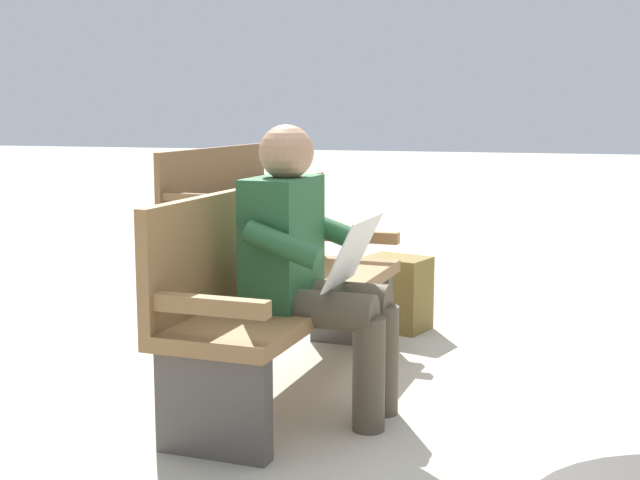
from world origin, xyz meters
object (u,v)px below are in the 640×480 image
object	(u,v)px
bench_near	(280,287)
person_seated	(308,263)
backpack	(398,293)
bench_far	(231,200)

from	to	relation	value
bench_near	person_seated	world-z (taller)	person_seated
person_seated	bench_near	bearing A→B (deg)	-138.45
bench_near	person_seated	xyz separation A→B (m)	(0.28, 0.21, 0.17)
bench_near	person_seated	bearing A→B (deg)	41.55
bench_near	backpack	distance (m)	1.24
person_seated	bench_far	xyz separation A→B (m)	(-3.56, -1.71, -0.17)
bench_near	bench_far	bearing A→B (deg)	-150.82
backpack	person_seated	bearing A→B (deg)	-4.22
bench_far	bench_near	bearing A→B (deg)	31.38
person_seated	backpack	world-z (taller)	person_seated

